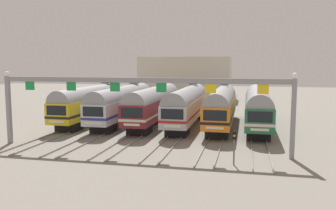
{
  "coord_description": "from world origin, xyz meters",
  "views": [
    {
      "loc": [
        9.29,
        -42.94,
        7.68
      ],
      "look_at": [
        -0.41,
        0.42,
        2.47
      ],
      "focal_mm": 37.76,
      "sensor_mm": 36.0,
      "label": 1
    }
  ],
  "objects_px": {
    "commuter_train_yellow": "(92,102)",
    "commuter_train_silver": "(123,103)",
    "commuter_train_stainless": "(187,104)",
    "yard_signal_mast": "(234,141)",
    "commuter_train_green": "(257,106)",
    "commuter_train_orange": "(222,105)",
    "catenary_gantry": "(138,90)",
    "commuter_train_maroon": "(154,103)"
  },
  "relations": [
    {
      "from": "commuter_train_green",
      "to": "yard_signal_mast",
      "type": "distance_m",
      "value": 16.43
    },
    {
      "from": "commuter_train_stainless",
      "to": "yard_signal_mast",
      "type": "height_order",
      "value": "commuter_train_stainless"
    },
    {
      "from": "commuter_train_stainless",
      "to": "commuter_train_orange",
      "type": "bearing_deg",
      "value": 0.0
    },
    {
      "from": "commuter_train_orange",
      "to": "catenary_gantry",
      "type": "distance_m",
      "value": 15.15
    },
    {
      "from": "commuter_train_yellow",
      "to": "yard_signal_mast",
      "type": "bearing_deg",
      "value": -40.52
    },
    {
      "from": "commuter_train_stainless",
      "to": "catenary_gantry",
      "type": "height_order",
      "value": "catenary_gantry"
    },
    {
      "from": "commuter_train_yellow",
      "to": "commuter_train_maroon",
      "type": "height_order",
      "value": "commuter_train_yellow"
    },
    {
      "from": "commuter_train_stainless",
      "to": "catenary_gantry",
      "type": "xyz_separation_m",
      "value": [
        -2.12,
        -13.5,
        2.68
      ]
    },
    {
      "from": "commuter_train_silver",
      "to": "commuter_train_maroon",
      "type": "height_order",
      "value": "commuter_train_silver"
    },
    {
      "from": "commuter_train_yellow",
      "to": "commuter_train_green",
      "type": "distance_m",
      "value": 21.15
    },
    {
      "from": "commuter_train_maroon",
      "to": "yard_signal_mast",
      "type": "xyz_separation_m",
      "value": [
        10.58,
        -16.27,
        -0.83
      ]
    },
    {
      "from": "commuter_train_silver",
      "to": "commuter_train_green",
      "type": "height_order",
      "value": "commuter_train_silver"
    },
    {
      "from": "commuter_train_yellow",
      "to": "commuter_train_green",
      "type": "xyz_separation_m",
      "value": [
        21.15,
        -0.0,
        -0.0
      ]
    },
    {
      "from": "catenary_gantry",
      "to": "commuter_train_maroon",
      "type": "bearing_deg",
      "value": 98.91
    },
    {
      "from": "commuter_train_silver",
      "to": "commuter_train_orange",
      "type": "height_order",
      "value": "same"
    },
    {
      "from": "commuter_train_yellow",
      "to": "catenary_gantry",
      "type": "bearing_deg",
      "value": -51.92
    },
    {
      "from": "commuter_train_yellow",
      "to": "commuter_train_silver",
      "type": "height_order",
      "value": "same"
    },
    {
      "from": "commuter_train_yellow",
      "to": "commuter_train_orange",
      "type": "xyz_separation_m",
      "value": [
        16.92,
        0.0,
        0.0
      ]
    },
    {
      "from": "commuter_train_yellow",
      "to": "commuter_train_silver",
      "type": "relative_size",
      "value": 1.0
    },
    {
      "from": "catenary_gantry",
      "to": "yard_signal_mast",
      "type": "bearing_deg",
      "value": -18.16
    },
    {
      "from": "commuter_train_green",
      "to": "yard_signal_mast",
      "type": "bearing_deg",
      "value": -97.41
    },
    {
      "from": "commuter_train_green",
      "to": "catenary_gantry",
      "type": "distance_m",
      "value": 17.35
    },
    {
      "from": "catenary_gantry",
      "to": "yard_signal_mast",
      "type": "xyz_separation_m",
      "value": [
        8.46,
        -2.78,
        -3.51
      ]
    },
    {
      "from": "commuter_train_yellow",
      "to": "commuter_train_stainless",
      "type": "relative_size",
      "value": 1.0
    },
    {
      "from": "yard_signal_mast",
      "to": "commuter_train_silver",
      "type": "bearing_deg",
      "value": 132.3
    },
    {
      "from": "commuter_train_green",
      "to": "commuter_train_silver",
      "type": "bearing_deg",
      "value": 179.99
    },
    {
      "from": "commuter_train_green",
      "to": "commuter_train_maroon",
      "type": "bearing_deg",
      "value": 180.0
    },
    {
      "from": "commuter_train_green",
      "to": "catenary_gantry",
      "type": "relative_size",
      "value": 0.68
    },
    {
      "from": "commuter_train_yellow",
      "to": "commuter_train_green",
      "type": "bearing_deg",
      "value": -0.01
    },
    {
      "from": "commuter_train_maroon",
      "to": "commuter_train_green",
      "type": "xyz_separation_m",
      "value": [
        12.69,
        0.0,
        0.0
      ]
    },
    {
      "from": "commuter_train_maroon",
      "to": "commuter_train_green",
      "type": "height_order",
      "value": "same"
    },
    {
      "from": "yard_signal_mast",
      "to": "commuter_train_stainless",
      "type": "bearing_deg",
      "value": 111.3
    },
    {
      "from": "commuter_train_green",
      "to": "catenary_gantry",
      "type": "xyz_separation_m",
      "value": [
        -10.58,
        -13.49,
        2.68
      ]
    },
    {
      "from": "commuter_train_stainless",
      "to": "commuter_train_green",
      "type": "relative_size",
      "value": 1.0
    },
    {
      "from": "commuter_train_stainless",
      "to": "commuter_train_orange",
      "type": "xyz_separation_m",
      "value": [
        4.23,
        0.0,
        0.0
      ]
    },
    {
      "from": "commuter_train_silver",
      "to": "commuter_train_orange",
      "type": "bearing_deg",
      "value": 0.0
    },
    {
      "from": "commuter_train_maroon",
      "to": "yard_signal_mast",
      "type": "bearing_deg",
      "value": -56.97
    },
    {
      "from": "commuter_train_stainless",
      "to": "commuter_train_yellow",
      "type": "bearing_deg",
      "value": 180.0
    },
    {
      "from": "catenary_gantry",
      "to": "yard_signal_mast",
      "type": "height_order",
      "value": "catenary_gantry"
    },
    {
      "from": "commuter_train_green",
      "to": "catenary_gantry",
      "type": "height_order",
      "value": "catenary_gantry"
    },
    {
      "from": "commuter_train_yellow",
      "to": "yard_signal_mast",
      "type": "distance_m",
      "value": 25.06
    },
    {
      "from": "commuter_train_silver",
      "to": "commuter_train_stainless",
      "type": "distance_m",
      "value": 8.46
    }
  ]
}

